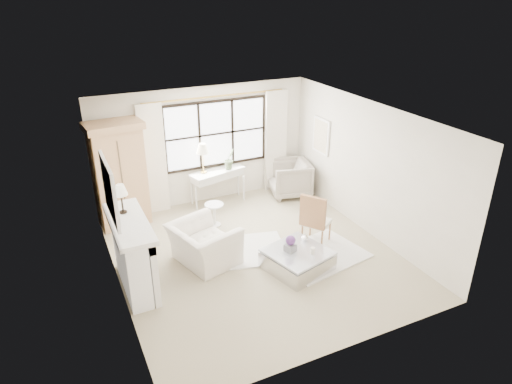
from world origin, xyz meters
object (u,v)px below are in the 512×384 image
Objects in this scene: club_armchair at (204,244)px; console_table at (218,186)px; armoire at (119,174)px; coffee_table at (297,260)px.

console_table is at bearing -42.94° from club_armchair.
coffee_table is at bearing -57.82° from armoire.
club_armchair is at bearing 131.84° from coffee_table.
armoire reaches higher than console_table.
armoire reaches higher than coffee_table.
armoire is 2.31m from console_table.
armoire is at bearing 113.39° from coffee_table.
coffee_table is at bearing -139.31° from club_armchair.
club_armchair is at bearing -131.13° from console_table.
armoire is at bearing 9.23° from club_armchair.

